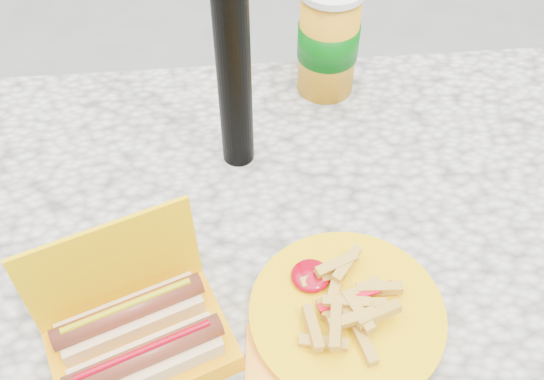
{
  "coord_description": "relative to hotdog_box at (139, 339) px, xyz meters",
  "views": [
    {
      "loc": [
        -0.01,
        -0.53,
        1.45
      ],
      "look_at": [
        0.04,
        0.04,
        0.8
      ],
      "focal_mm": 40.0,
      "sensor_mm": 36.0,
      "label": 1
    }
  ],
  "objects": [
    {
      "name": "picnic_table",
      "position": [
        0.14,
        0.17,
        -0.15
      ],
      "size": [
        1.2,
        0.8,
        0.75
      ],
      "color": "beige",
      "rests_on": "ground"
    },
    {
      "name": "hotdog_box",
      "position": [
        0.0,
        0.0,
        0.0
      ],
      "size": [
        0.25,
        0.22,
        0.17
      ],
      "rotation": [
        0.0,
        0.0,
        0.36
      ],
      "color": "#F8BD00",
      "rests_on": "picnic_table"
    },
    {
      "name": "fries_plate",
      "position": [
        0.26,
        0.02,
        -0.02
      ],
      "size": [
        0.28,
        0.34,
        0.05
      ],
      "rotation": [
        0.0,
        0.0,
        -0.07
      ],
      "color": "#FFA52F",
      "rests_on": "picnic_table"
    },
    {
      "name": "soda_cup",
      "position": [
        0.3,
        0.49,
        0.06
      ],
      "size": [
        0.11,
        0.11,
        0.2
      ],
      "rotation": [
        0.0,
        0.0,
        0.01
      ],
      "color": "orange",
      "rests_on": "picnic_table"
    }
  ]
}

